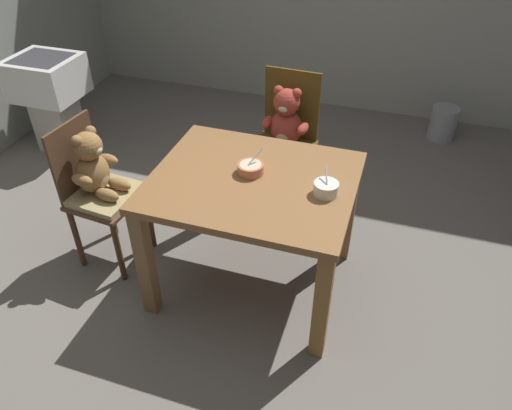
{
  "coord_description": "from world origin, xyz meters",
  "views": [
    {
      "loc": [
        0.66,
        -1.97,
        2.16
      ],
      "look_at": [
        0.0,
        0.05,
        0.54
      ],
      "focal_mm": 34.12,
      "sensor_mm": 36.0,
      "label": 1
    }
  ],
  "objects_px": {
    "porridge_bowl_terracotta_center": "(251,168)",
    "teddy_chair_near_left": "(97,178)",
    "metal_pail": "(443,123)",
    "dining_table": "(253,199)",
    "sink_basin": "(50,91)",
    "porridge_bowl_white_near_right": "(326,188)",
    "teddy_chair_far_center": "(285,128)"
  },
  "relations": [
    {
      "from": "porridge_bowl_terracotta_center",
      "to": "teddy_chair_near_left",
      "type": "bearing_deg",
      "value": -173.89
    },
    {
      "from": "metal_pail",
      "to": "porridge_bowl_terracotta_center",
      "type": "bearing_deg",
      "value": -116.87
    },
    {
      "from": "dining_table",
      "to": "sink_basin",
      "type": "bearing_deg",
      "value": 154.06
    },
    {
      "from": "porridge_bowl_white_near_right",
      "to": "metal_pail",
      "type": "height_order",
      "value": "porridge_bowl_white_near_right"
    },
    {
      "from": "teddy_chair_near_left",
      "to": "metal_pail",
      "type": "relative_size",
      "value": 3.06
    },
    {
      "from": "porridge_bowl_white_near_right",
      "to": "porridge_bowl_terracotta_center",
      "type": "xyz_separation_m",
      "value": [
        -0.41,
        0.06,
        -0.01
      ]
    },
    {
      "from": "porridge_bowl_terracotta_center",
      "to": "sink_basin",
      "type": "relative_size",
      "value": 0.18
    },
    {
      "from": "metal_pail",
      "to": "porridge_bowl_white_near_right",
      "type": "bearing_deg",
      "value": -106.79
    },
    {
      "from": "teddy_chair_far_center",
      "to": "porridge_bowl_terracotta_center",
      "type": "height_order",
      "value": "teddy_chair_far_center"
    },
    {
      "from": "porridge_bowl_terracotta_center",
      "to": "sink_basin",
      "type": "distance_m",
      "value": 2.25
    },
    {
      "from": "dining_table",
      "to": "sink_basin",
      "type": "xyz_separation_m",
      "value": [
        -2.05,
        1.0,
        -0.1
      ]
    },
    {
      "from": "metal_pail",
      "to": "sink_basin",
      "type": "bearing_deg",
      "value": -159.52
    },
    {
      "from": "teddy_chair_far_center",
      "to": "porridge_bowl_terracotta_center",
      "type": "relative_size",
      "value": 6.77
    },
    {
      "from": "porridge_bowl_terracotta_center",
      "to": "sink_basin",
      "type": "bearing_deg",
      "value": 154.83
    },
    {
      "from": "teddy_chair_near_left",
      "to": "metal_pail",
      "type": "distance_m",
      "value": 2.98
    },
    {
      "from": "dining_table",
      "to": "sink_basin",
      "type": "height_order",
      "value": "sink_basin"
    },
    {
      "from": "dining_table",
      "to": "teddy_chair_near_left",
      "type": "relative_size",
      "value": 1.16
    },
    {
      "from": "teddy_chair_far_center",
      "to": "metal_pail",
      "type": "xyz_separation_m",
      "value": [
        1.09,
        1.3,
        -0.44
      ]
    },
    {
      "from": "metal_pail",
      "to": "teddy_chair_far_center",
      "type": "bearing_deg",
      "value": -130.05
    },
    {
      "from": "porridge_bowl_white_near_right",
      "to": "teddy_chair_far_center",
      "type": "bearing_deg",
      "value": 116.61
    },
    {
      "from": "dining_table",
      "to": "porridge_bowl_terracotta_center",
      "type": "distance_m",
      "value": 0.17
    },
    {
      "from": "dining_table",
      "to": "teddy_chair_near_left",
      "type": "bearing_deg",
      "value": -176.96
    },
    {
      "from": "teddy_chair_far_center",
      "to": "metal_pail",
      "type": "bearing_deg",
      "value": 142.86
    },
    {
      "from": "sink_basin",
      "to": "dining_table",
      "type": "bearing_deg",
      "value": -25.94
    },
    {
      "from": "teddy_chair_far_center",
      "to": "metal_pail",
      "type": "height_order",
      "value": "teddy_chair_far_center"
    },
    {
      "from": "porridge_bowl_white_near_right",
      "to": "dining_table",
      "type": "bearing_deg",
      "value": 177.5
    },
    {
      "from": "teddy_chair_near_left",
      "to": "teddy_chair_far_center",
      "type": "distance_m",
      "value": 1.26
    },
    {
      "from": "porridge_bowl_white_near_right",
      "to": "metal_pail",
      "type": "bearing_deg",
      "value": 73.21
    },
    {
      "from": "dining_table",
      "to": "metal_pail",
      "type": "xyz_separation_m",
      "value": [
        1.04,
        2.15,
        -0.46
      ]
    },
    {
      "from": "dining_table",
      "to": "sink_basin",
      "type": "distance_m",
      "value": 2.28
    },
    {
      "from": "teddy_chair_far_center",
      "to": "sink_basin",
      "type": "xyz_separation_m",
      "value": [
        -2.0,
        0.14,
        -0.08
      ]
    },
    {
      "from": "metal_pail",
      "to": "dining_table",
      "type": "bearing_deg",
      "value": -115.74
    }
  ]
}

